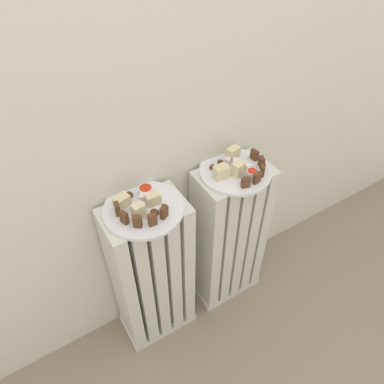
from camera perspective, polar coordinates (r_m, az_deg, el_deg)
name	(u,v)px	position (r m, az deg, el deg)	size (l,w,h in m)	color
ground_plane	(228,354)	(1.60, 5.72, -24.06)	(6.00, 6.00, 0.00)	gray
radiator_left	(152,275)	(1.38, -6.29, -12.85)	(0.28, 0.17, 0.68)	silver
radiator_right	(228,237)	(1.48, 5.74, -7.10)	(0.28, 0.17, 0.68)	silver
plate_left	(144,209)	(1.10, -7.66, -2.66)	(0.25, 0.25, 0.01)	white
plate_right	(235,171)	(1.23, 6.85, 3.32)	(0.25, 0.25, 0.01)	white
dark_cake_slice_left_0	(117,209)	(1.08, -11.72, -2.62)	(0.02, 0.01, 0.04)	#56351E
dark_cake_slice_left_1	(124,218)	(1.05, -10.67, -3.98)	(0.02, 0.01, 0.04)	#56351E
dark_cake_slice_left_2	(137,222)	(1.03, -8.62, -4.65)	(0.02, 0.01, 0.04)	#56351E
dark_cake_slice_left_3	(152,220)	(1.03, -6.27, -4.36)	(0.02, 0.01, 0.04)	#56351E
dark_cake_slice_left_4	(164,212)	(1.05, -4.44, -3.20)	(0.02, 0.01, 0.04)	#56351E
marble_cake_slice_left_0	(153,199)	(1.10, -6.16, -1.09)	(0.04, 0.03, 0.04)	beige
marble_cake_slice_left_1	(139,211)	(1.06, -8.41, -2.97)	(0.04, 0.03, 0.05)	beige
marble_cake_slice_left_2	(122,201)	(1.10, -11.04, -1.42)	(0.05, 0.03, 0.04)	beige
turkish_delight_left_0	(141,206)	(1.09, -8.02, -2.15)	(0.02, 0.02, 0.02)	white
turkish_delight_left_1	(143,198)	(1.12, -7.71, -0.87)	(0.02, 0.02, 0.02)	white
medjool_date_left_0	(155,212)	(1.07, -5.90, -3.12)	(0.03, 0.02, 0.01)	#4C2814
medjool_date_left_1	(130,194)	(1.14, -9.82, -0.38)	(0.03, 0.02, 0.01)	#4C2814
medjool_date_left_2	(165,207)	(1.08, -4.29, -2.38)	(0.03, 0.02, 0.02)	#4C2814
jam_bowl_left	(146,190)	(1.14, -7.33, 0.30)	(0.05, 0.05, 0.02)	white
dark_cake_slice_right_0	(246,182)	(1.16, 8.49, 1.50)	(0.03, 0.01, 0.04)	#56351E
dark_cake_slice_right_1	(257,178)	(1.18, 10.23, 2.20)	(0.03, 0.01, 0.04)	#56351E
dark_cake_slice_right_2	(263,170)	(1.21, 11.09, 3.36)	(0.03, 0.01, 0.04)	#56351E
dark_cake_slice_right_3	(262,162)	(1.25, 10.92, 4.67)	(0.03, 0.01, 0.04)	#56351E
dark_cake_slice_right_4	(254,155)	(1.27, 9.83, 5.81)	(0.03, 0.01, 0.04)	#56351E
marble_cake_slice_right_0	(238,169)	(1.19, 7.27, 3.58)	(0.04, 0.03, 0.05)	beige
marble_cake_slice_right_1	(221,172)	(1.18, 4.58, 3.16)	(0.05, 0.03, 0.05)	beige
marble_cake_slice_right_2	(233,153)	(1.26, 6.49, 6.10)	(0.04, 0.03, 0.04)	beige
turkish_delight_right_0	(237,163)	(1.24, 7.05, 4.61)	(0.03, 0.03, 0.03)	white
turkish_delight_right_1	(227,161)	(1.25, 5.62, 4.95)	(0.02, 0.02, 0.02)	white
turkish_delight_right_2	(248,167)	(1.23, 8.86, 3.88)	(0.02, 0.02, 0.02)	white
medjool_date_right_0	(220,162)	(1.24, 4.46, 4.73)	(0.02, 0.02, 0.02)	#4C2814
medjool_date_right_1	(220,167)	(1.22, 4.42, 4.01)	(0.02, 0.02, 0.02)	#4C2814
medjool_date_right_2	(212,167)	(1.22, 3.20, 4.00)	(0.02, 0.02, 0.02)	#4C2814
medjool_date_right_3	(243,179)	(1.19, 8.13, 2.05)	(0.02, 0.01, 0.01)	#4C2814
jam_bowl_right	(252,173)	(1.20, 9.44, 2.94)	(0.04, 0.04, 0.02)	white
fork	(134,213)	(1.09, -9.10, -3.25)	(0.06, 0.09, 0.00)	#B7B7BC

